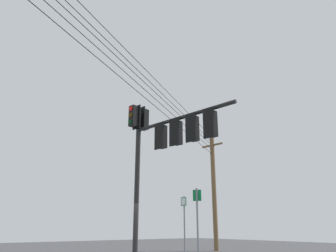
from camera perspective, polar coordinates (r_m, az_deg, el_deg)
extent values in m
cylinder|color=black|center=(13.02, -5.58, -10.70)|extent=(0.20, 0.20, 6.32)
cylinder|color=black|center=(11.91, 2.29, 1.49)|extent=(4.69, 0.88, 0.14)
cube|color=black|center=(13.86, -4.30, 1.15)|extent=(0.34, 0.34, 0.90)
cube|color=black|center=(13.75, -4.82, 1.31)|extent=(0.44, 0.11, 1.04)
cylinder|color=red|center=(14.07, -3.77, 2.15)|extent=(0.20, 0.06, 0.20)
cylinder|color=#3C2703|center=(13.97, -3.80, 0.99)|extent=(0.20, 0.06, 0.20)
cylinder|color=black|center=(13.87, -3.82, -0.18)|extent=(0.20, 0.06, 0.20)
cube|color=black|center=(13.49, -6.17, 1.74)|extent=(0.34, 0.34, 0.90)
cube|color=black|center=(13.59, -5.63, 1.57)|extent=(0.44, 0.11, 1.04)
cylinder|color=red|center=(13.49, -6.66, 3.11)|extent=(0.20, 0.06, 0.20)
cylinder|color=#3C2703|center=(13.39, -6.71, 1.91)|extent=(0.20, 0.06, 0.20)
cylinder|color=black|center=(13.29, -6.75, 0.69)|extent=(0.20, 0.06, 0.20)
cube|color=black|center=(12.38, -1.09, -1.93)|extent=(0.34, 0.34, 0.90)
cube|color=black|center=(12.27, -1.65, -1.77)|extent=(0.44, 0.11, 1.04)
cylinder|color=red|center=(12.58, -0.55, -0.76)|extent=(0.20, 0.06, 0.20)
cylinder|color=#3C2703|center=(12.50, -0.56, -2.08)|extent=(0.20, 0.06, 0.20)
cylinder|color=black|center=(12.42, -0.56, -3.41)|extent=(0.20, 0.06, 0.20)
cube|color=black|center=(11.87, 1.62, -1.22)|extent=(0.36, 0.36, 0.90)
cube|color=black|center=(11.74, 1.10, -1.05)|extent=(0.44, 0.13, 1.04)
cylinder|color=red|center=(12.08, 2.10, -0.03)|extent=(0.20, 0.07, 0.20)
cylinder|color=#3C2703|center=(11.99, 2.12, -1.39)|extent=(0.20, 0.07, 0.20)
cylinder|color=black|center=(11.91, 2.13, -2.78)|extent=(0.20, 0.07, 0.20)
cube|color=black|center=(11.38, 4.57, -0.45)|extent=(0.35, 0.35, 0.90)
cube|color=black|center=(11.25, 4.06, -0.26)|extent=(0.44, 0.12, 1.04)
cylinder|color=red|center=(11.60, 5.03, 0.78)|extent=(0.20, 0.07, 0.20)
cylinder|color=#3C2703|center=(11.51, 5.07, -0.64)|extent=(0.20, 0.07, 0.20)
cylinder|color=black|center=(11.43, 5.11, -2.08)|extent=(0.20, 0.07, 0.20)
cube|color=black|center=(10.93, 7.78, 0.38)|extent=(0.33, 0.33, 0.90)
cube|color=black|center=(10.81, 7.22, 0.58)|extent=(0.44, 0.09, 1.04)
cylinder|color=red|center=(11.16, 8.23, 1.66)|extent=(0.20, 0.05, 0.20)
cylinder|color=#3C2703|center=(11.06, 8.30, 0.20)|extent=(0.20, 0.05, 0.20)
cylinder|color=black|center=(10.97, 8.37, -1.30)|extent=(0.20, 0.05, 0.20)
cylinder|color=brown|center=(24.89, 8.18, -10.62)|extent=(0.34, 0.34, 9.15)
cube|color=brown|center=(25.47, 7.87, -3.43)|extent=(1.96, 0.35, 0.12)
cylinder|color=slate|center=(11.78, 5.33, -18.18)|extent=(0.07, 0.07, 2.96)
cube|color=#0C7238|center=(11.87, 5.21, -12.22)|extent=(0.28, 0.19, 0.40)
cube|color=white|center=(11.88, 5.23, -12.22)|extent=(0.22, 0.14, 0.34)
cylinder|color=slate|center=(15.75, 2.97, -17.92)|extent=(0.07, 0.07, 3.04)
cube|color=#0C7238|center=(15.77, 2.80, -13.30)|extent=(0.32, 0.09, 0.40)
cube|color=white|center=(15.76, 2.77, -13.30)|extent=(0.26, 0.06, 0.34)
cylinder|color=black|center=(13.10, -7.60, 7.89)|extent=(13.88, 23.82, 0.33)
cylinder|color=black|center=(13.26, -7.54, 9.38)|extent=(13.88, 23.82, 0.33)
cylinder|color=black|center=(13.42, -7.48, 10.68)|extent=(13.88, 23.82, 0.33)
cylinder|color=black|center=(13.56, -7.43, 11.71)|extent=(13.88, 23.82, 0.33)
cylinder|color=black|center=(13.76, -7.36, 13.19)|extent=(13.88, 23.82, 0.33)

